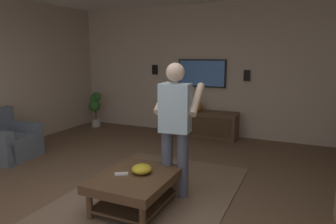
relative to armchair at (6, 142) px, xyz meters
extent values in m
plane|color=brown|center=(-0.74, -2.72, -0.28)|extent=(8.89, 8.89, 0.00)
cube|color=#BCA893|center=(3.01, -2.72, 1.11)|extent=(0.10, 6.66, 2.77)
cube|color=#7A604C|center=(-0.40, -2.87, -0.27)|extent=(3.08, 1.93, 0.01)
cube|color=slate|center=(0.00, -0.04, -0.08)|extent=(0.86, 0.86, 0.40)
cube|color=slate|center=(0.32, -0.02, 0.00)|extent=(0.22, 0.81, 0.56)
cube|color=#513823|center=(-0.60, -2.87, 0.07)|extent=(1.00, 0.80, 0.10)
cylinder|color=#513823|center=(-0.18, -3.19, -0.13)|extent=(0.07, 0.07, 0.30)
cylinder|color=#513823|center=(-0.18, -2.55, -0.13)|extent=(0.07, 0.07, 0.30)
cylinder|color=#513823|center=(-1.02, -3.19, -0.13)|extent=(0.07, 0.07, 0.30)
cylinder|color=#513823|center=(-1.02, -2.55, -0.13)|extent=(0.07, 0.07, 0.30)
cube|color=#452F1E|center=(-0.60, -2.87, -0.18)|extent=(0.88, 0.68, 0.03)
cube|color=#513823|center=(2.68, -2.47, 0.00)|extent=(0.44, 1.70, 0.55)
cube|color=#412C1C|center=(2.46, -2.47, 0.00)|extent=(0.01, 1.56, 0.39)
cube|color=black|center=(2.92, -2.47, 1.05)|extent=(0.05, 1.06, 0.59)
cube|color=#3D6EBE|center=(2.90, -2.47, 1.05)|extent=(0.01, 1.00, 0.53)
cylinder|color=#4C5166|center=(-0.12, -3.25, 0.13)|extent=(0.14, 0.14, 0.82)
cylinder|color=#4C5166|center=(-0.14, -3.05, 0.13)|extent=(0.14, 0.14, 0.82)
cube|color=silver|center=(-0.13, -3.15, 0.83)|extent=(0.25, 0.38, 0.58)
sphere|color=beige|center=(-0.13, -3.15, 1.25)|extent=(0.22, 0.22, 0.22)
cylinder|color=beige|center=(0.07, -3.35, 0.92)|extent=(0.48, 0.14, 0.37)
cylinder|color=beige|center=(0.03, -2.91, 0.92)|extent=(0.48, 0.14, 0.37)
cube|color=white|center=(0.25, -3.11, 0.82)|extent=(0.04, 0.05, 0.16)
cylinder|color=#B7B2A8|center=(2.51, 0.06, -0.18)|extent=(0.22, 0.22, 0.19)
cylinder|color=brown|center=(2.51, 0.06, 0.06)|extent=(0.03, 0.03, 0.31)
sphere|color=#2D6B28|center=(2.44, 0.06, 0.43)|extent=(0.16, 0.16, 0.16)
sphere|color=#2D6B28|center=(2.62, 0.07, 0.42)|extent=(0.16, 0.16, 0.16)
sphere|color=#2D6B28|center=(2.46, 0.05, 0.24)|extent=(0.27, 0.27, 0.27)
sphere|color=#2D6B28|center=(2.56, 0.07, 0.44)|extent=(0.22, 0.22, 0.22)
ellipsoid|color=gold|center=(-0.53, -2.91, 0.17)|extent=(0.23, 0.23, 0.10)
cube|color=white|center=(-0.67, -2.72, 0.13)|extent=(0.12, 0.15, 0.02)
sphere|color=orange|center=(2.64, -2.48, 0.38)|extent=(0.22, 0.22, 0.22)
cube|color=black|center=(2.93, -3.42, 1.03)|extent=(0.06, 0.12, 0.22)
cube|color=black|center=(2.93, -1.34, 1.10)|extent=(0.06, 0.12, 0.22)
camera|label=1|loc=(-3.44, -4.55, 1.46)|focal=33.02mm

